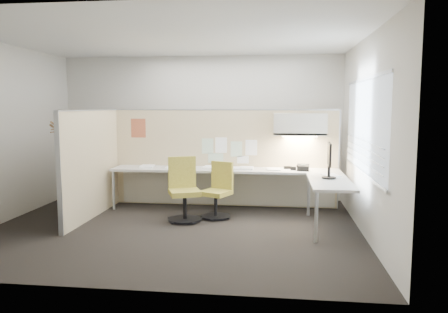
# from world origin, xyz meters

# --- Properties ---
(floor) EXTENTS (5.50, 4.50, 0.01)m
(floor) POSITION_xyz_m (0.00, 0.00, -0.01)
(floor) COLOR black
(floor) RESTS_ON ground
(ceiling) EXTENTS (5.50, 4.50, 0.01)m
(ceiling) POSITION_xyz_m (0.00, 0.00, 2.80)
(ceiling) COLOR white
(ceiling) RESTS_ON wall_back
(wall_back) EXTENTS (5.50, 0.02, 2.80)m
(wall_back) POSITION_xyz_m (0.00, 2.25, 1.40)
(wall_back) COLOR beige
(wall_back) RESTS_ON ground
(wall_front) EXTENTS (5.50, 0.02, 2.80)m
(wall_front) POSITION_xyz_m (0.00, -2.25, 1.40)
(wall_front) COLOR beige
(wall_front) RESTS_ON ground
(wall_left) EXTENTS (0.02, 4.50, 2.80)m
(wall_left) POSITION_xyz_m (-2.75, 0.00, 1.40)
(wall_left) COLOR beige
(wall_left) RESTS_ON ground
(wall_right) EXTENTS (0.02, 4.50, 2.80)m
(wall_right) POSITION_xyz_m (2.75, 0.00, 1.40)
(wall_right) COLOR beige
(wall_right) RESTS_ON ground
(window_pane) EXTENTS (0.01, 2.80, 1.30)m
(window_pane) POSITION_xyz_m (2.73, 0.00, 1.55)
(window_pane) COLOR #8E98A5
(window_pane) RESTS_ON wall_right
(partition_back) EXTENTS (4.10, 0.06, 1.75)m
(partition_back) POSITION_xyz_m (0.55, 1.60, 0.88)
(partition_back) COLOR #CDBB8E
(partition_back) RESTS_ON floor
(partition_left) EXTENTS (0.06, 2.20, 1.75)m
(partition_left) POSITION_xyz_m (-1.50, 0.50, 0.88)
(partition_left) COLOR #CDBB8E
(partition_left) RESTS_ON floor
(desk) EXTENTS (4.00, 2.07, 0.73)m
(desk) POSITION_xyz_m (0.93, 1.13, 0.60)
(desk) COLOR beige
(desk) RESTS_ON floor
(overhead_bin) EXTENTS (0.90, 0.36, 0.38)m
(overhead_bin) POSITION_xyz_m (1.90, 1.39, 1.51)
(overhead_bin) COLOR beige
(overhead_bin) RESTS_ON partition_back
(task_light_strip) EXTENTS (0.60, 0.06, 0.02)m
(task_light_strip) POSITION_xyz_m (1.90, 1.39, 1.30)
(task_light_strip) COLOR #FFEABF
(task_light_strip) RESTS_ON overhead_bin
(pinned_papers) EXTENTS (1.01, 0.00, 0.47)m
(pinned_papers) POSITION_xyz_m (0.63, 1.57, 1.03)
(pinned_papers) COLOR #8CBF8C
(pinned_papers) RESTS_ON partition_back
(poster) EXTENTS (0.28, 0.00, 0.35)m
(poster) POSITION_xyz_m (-1.05, 1.57, 1.42)
(poster) COLOR #FF5920
(poster) RESTS_ON partition_back
(chair_left) EXTENTS (0.56, 0.57, 0.90)m
(chair_left) POSITION_xyz_m (0.56, 0.72, 0.42)
(chair_left) COLOR black
(chair_left) RESTS_ON floor
(chair_right) EXTENTS (0.61, 0.62, 1.00)m
(chair_right) POSITION_xyz_m (0.04, 0.46, 0.47)
(chair_right) COLOR black
(chair_right) RESTS_ON floor
(monitor) EXTENTS (0.21, 0.51, 0.54)m
(monitor) POSITION_xyz_m (2.30, 0.41, 1.04)
(monitor) COLOR black
(monitor) RESTS_ON desk
(phone) EXTENTS (0.23, 0.21, 0.12)m
(phone) POSITION_xyz_m (1.95, 1.21, 0.78)
(phone) COLOR black
(phone) RESTS_ON desk
(stapler) EXTENTS (0.14, 0.06, 0.05)m
(stapler) POSITION_xyz_m (1.70, 1.38, 0.76)
(stapler) COLOR black
(stapler) RESTS_ON desk
(tape_dispenser) EXTENTS (0.10, 0.06, 0.06)m
(tape_dispenser) POSITION_xyz_m (1.80, 1.25, 0.76)
(tape_dispenser) COLOR black
(tape_dispenser) RESTS_ON desk
(coat_hook) EXTENTS (0.18, 0.47, 1.40)m
(coat_hook) POSITION_xyz_m (-1.58, -0.40, 1.41)
(coat_hook) COLOR silver
(coat_hook) RESTS_ON partition_left
(paper_stack_0) EXTENTS (0.26, 0.32, 0.03)m
(paper_stack_0) POSITION_xyz_m (-0.81, 1.31, 0.75)
(paper_stack_0) COLOR white
(paper_stack_0) RESTS_ON desk
(paper_stack_1) EXTENTS (0.24, 0.30, 0.02)m
(paper_stack_1) POSITION_xyz_m (-0.33, 1.27, 0.74)
(paper_stack_1) COLOR white
(paper_stack_1) RESTS_ON desk
(paper_stack_2) EXTENTS (0.27, 0.33, 0.04)m
(paper_stack_2) POSITION_xyz_m (0.35, 1.25, 0.75)
(paper_stack_2) COLOR white
(paper_stack_2) RESTS_ON desk
(paper_stack_3) EXTENTS (0.24, 0.31, 0.02)m
(paper_stack_3) POSITION_xyz_m (0.75, 1.33, 0.74)
(paper_stack_3) COLOR white
(paper_stack_3) RESTS_ON desk
(paper_stack_4) EXTENTS (0.25, 0.31, 0.02)m
(paper_stack_4) POSITION_xyz_m (1.46, 1.24, 0.74)
(paper_stack_4) COLOR white
(paper_stack_4) RESTS_ON desk
(paper_stack_5) EXTENTS (0.32, 0.36, 0.02)m
(paper_stack_5) POSITION_xyz_m (2.37, 0.66, 0.74)
(paper_stack_5) COLOR white
(paper_stack_5) RESTS_ON desk
(paper_stack_6) EXTENTS (0.23, 0.30, 0.03)m
(paper_stack_6) POSITION_xyz_m (0.99, 1.27, 0.75)
(paper_stack_6) COLOR white
(paper_stack_6) RESTS_ON desk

